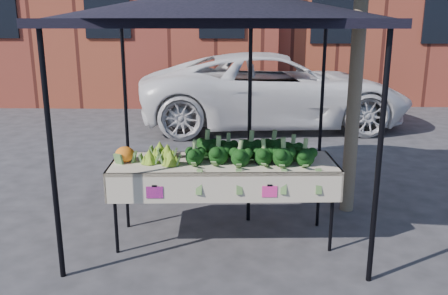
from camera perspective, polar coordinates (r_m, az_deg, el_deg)
ground at (r=5.39m, az=2.50°, el=-10.98°), size 90.00×90.00×0.00m
table at (r=5.24m, az=-0.06°, el=-6.39°), size 2.43×0.91×0.90m
canopy at (r=5.56m, az=-0.53°, el=4.74°), size 3.16×3.16×2.74m
broccoli_heap at (r=5.08m, az=3.05°, el=-0.12°), size 1.38×0.58×0.28m
romanesco_cluster at (r=5.16m, az=-7.45°, el=-0.36°), size 0.44×0.58×0.21m
cauliflower_pair at (r=5.16m, az=-11.82°, el=-0.69°), size 0.21×0.21×0.19m
street_tree at (r=5.93m, az=16.05°, el=15.06°), size 2.46×2.46×4.85m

